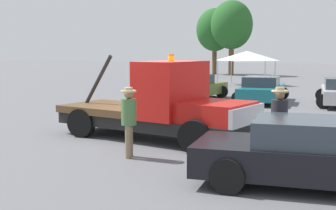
# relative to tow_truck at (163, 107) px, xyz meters

# --- Properties ---
(ground_plane) EXTENTS (160.00, 160.00, 0.00)m
(ground_plane) POSITION_rel_tow_truck_xyz_m (-0.38, 0.07, -0.98)
(ground_plane) COLOR slate
(tow_truck) EXTENTS (6.43, 3.11, 2.54)m
(tow_truck) POSITION_rel_tow_truck_xyz_m (0.00, 0.00, 0.00)
(tow_truck) COLOR black
(tow_truck) RESTS_ON ground
(foreground_car) EXTENTS (5.06, 2.57, 1.34)m
(foreground_car) POSITION_rel_tow_truck_xyz_m (4.74, -3.11, -0.33)
(foreground_car) COLOR black
(foreground_car) RESTS_ON ground
(person_near_truck) EXTENTS (0.40, 0.40, 1.81)m
(person_near_truck) POSITION_rel_tow_truck_xyz_m (3.67, -1.48, 0.08)
(person_near_truck) COLOR #475B84
(person_near_truck) RESTS_ON ground
(person_at_hood) EXTENTS (0.39, 0.39, 1.75)m
(person_at_hood) POSITION_rel_tow_truck_xyz_m (0.15, -2.37, 0.05)
(person_at_hood) COLOR #847051
(person_at_hood) RESTS_ON ground
(parked_car_olive) EXTENTS (2.91, 4.47, 1.34)m
(parked_car_olive) POSITION_rel_tow_truck_xyz_m (-3.34, 11.25, -0.33)
(parked_car_olive) COLOR olive
(parked_car_olive) RESTS_ON ground
(parked_car_teal) EXTENTS (2.79, 4.99, 1.34)m
(parked_car_teal) POSITION_rel_tow_truck_xyz_m (0.36, 11.10, -0.33)
(parked_car_teal) COLOR #196670
(parked_car_teal) RESTS_ON ground
(canopy_tent_white) EXTENTS (3.57, 3.57, 2.58)m
(canopy_tent_white) POSITION_rel_tow_truck_xyz_m (-3.36, 22.37, 1.23)
(canopy_tent_white) COLOR #9E9EA3
(canopy_tent_white) RESTS_ON ground
(tree_left) EXTENTS (4.00, 4.00, 7.15)m
(tree_left) POSITION_rel_tow_truck_xyz_m (-10.70, 36.47, 3.81)
(tree_left) COLOR brown
(tree_left) RESTS_ON ground
(tree_center) EXTENTS (4.35, 4.35, 7.76)m
(tree_center) POSITION_rel_tow_truck_xyz_m (-8.38, 35.05, 4.22)
(tree_center) COLOR brown
(tree_center) RESTS_ON ground
(traffic_cone) EXTENTS (0.40, 0.40, 0.55)m
(traffic_cone) POSITION_rel_tow_truck_xyz_m (-1.63, 2.83, -0.73)
(traffic_cone) COLOR black
(traffic_cone) RESTS_ON ground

